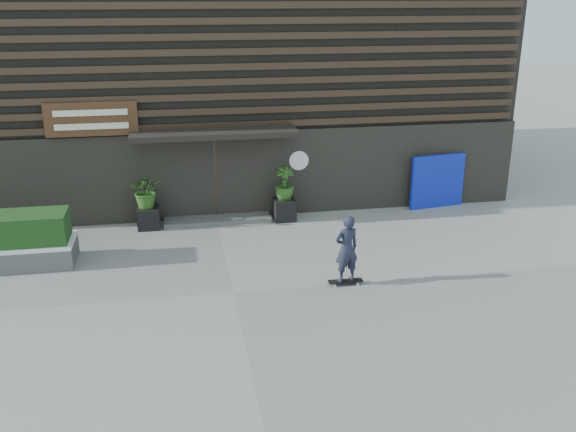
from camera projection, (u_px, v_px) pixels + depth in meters
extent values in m
plane|color=gray|center=(234.00, 292.00, 13.88)|extent=(80.00, 80.00, 0.00)
cube|color=#4D4D4B|center=(218.00, 219.00, 18.12)|extent=(3.00, 0.80, 0.12)
cube|color=black|center=(149.00, 218.00, 17.54)|extent=(0.60, 0.60, 0.60)
imported|color=#2D591E|center=(147.00, 191.00, 17.27)|extent=(0.86, 0.75, 0.96)
cube|color=black|center=(285.00, 210.00, 18.17)|extent=(0.60, 0.60, 0.60)
imported|color=#2D591E|center=(284.00, 183.00, 17.91)|extent=(0.54, 0.54, 0.96)
cube|color=#0D1DB4|center=(437.00, 181.00, 19.06)|extent=(1.73, 0.37, 1.62)
cube|color=black|center=(202.00, 58.00, 21.80)|extent=(18.00, 10.00, 8.00)
cube|color=black|center=(215.00, 176.00, 18.04)|extent=(18.00, 0.12, 2.50)
cube|color=#38281E|center=(213.00, 125.00, 17.49)|extent=(17.60, 0.08, 0.18)
cube|color=#38281E|center=(213.00, 111.00, 17.36)|extent=(17.60, 0.08, 0.18)
cube|color=#38281E|center=(212.00, 97.00, 17.23)|extent=(17.60, 0.08, 0.18)
cube|color=#38281E|center=(212.00, 82.00, 17.10)|extent=(17.60, 0.08, 0.18)
cube|color=#38281E|center=(211.00, 67.00, 16.97)|extent=(17.60, 0.08, 0.18)
cube|color=#38281E|center=(210.00, 52.00, 16.84)|extent=(17.60, 0.08, 0.18)
cube|color=#38281E|center=(210.00, 37.00, 16.70)|extent=(17.60, 0.08, 0.18)
cube|color=#38281E|center=(209.00, 21.00, 16.57)|extent=(17.60, 0.08, 0.18)
cube|color=#38281E|center=(208.00, 5.00, 16.44)|extent=(17.60, 0.08, 0.18)
cube|color=black|center=(214.00, 134.00, 17.19)|extent=(4.50, 1.00, 0.15)
cube|color=black|center=(215.00, 178.00, 18.22)|extent=(2.40, 0.30, 2.30)
cube|color=#38281E|center=(215.00, 179.00, 18.05)|extent=(0.06, 0.10, 2.30)
cube|color=#472B19|center=(91.00, 119.00, 16.78)|extent=(2.40, 0.10, 0.90)
cube|color=beige|center=(90.00, 113.00, 16.66)|extent=(1.90, 0.02, 0.16)
cube|color=beige|center=(92.00, 126.00, 16.78)|extent=(1.90, 0.02, 0.16)
cylinder|color=white|center=(299.00, 161.00, 18.25)|extent=(0.56, 0.03, 0.56)
cube|color=black|center=(345.00, 281.00, 14.23)|extent=(0.78, 0.20, 0.02)
cylinder|color=#B2B2AD|center=(335.00, 286.00, 14.11)|extent=(0.06, 0.03, 0.06)
cylinder|color=beige|center=(333.00, 282.00, 14.29)|extent=(0.06, 0.03, 0.06)
cylinder|color=beige|center=(358.00, 284.00, 14.20)|extent=(0.06, 0.03, 0.06)
cylinder|color=#A2A39E|center=(355.00, 280.00, 14.38)|extent=(0.06, 0.03, 0.06)
imported|color=#1A1D2F|center=(347.00, 249.00, 13.96)|extent=(0.64, 0.49, 1.54)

